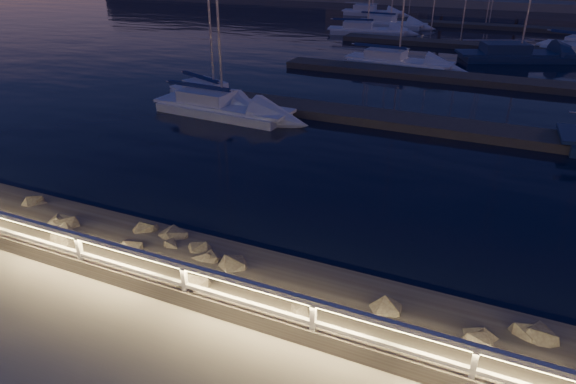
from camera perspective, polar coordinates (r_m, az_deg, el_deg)
name	(u,v)px	position (r m, az deg, el deg)	size (l,w,h in m)	color
ground	(268,328)	(11.01, -2.27, -14.89)	(400.00, 400.00, 0.00)	gray
harbor_water	(463,70)	(39.66, 18.83, 12.74)	(400.00, 440.00, 0.60)	black
guard_rail	(264,297)	(10.54, -2.69, -11.61)	(44.11, 0.12, 1.06)	white
riprap	(149,254)	(14.18, -15.16, -6.64)	(34.11, 3.28, 1.54)	#6B665C
floating_docks	(466,58)	(40.80, 19.18, 13.85)	(22.00, 36.00, 0.40)	#5B524C
sailboat_a	(213,96)	(28.29, -8.38, 10.55)	(6.48, 4.02, 10.80)	white
sailboat_b	(220,106)	(26.32, -7.61, 9.46)	(7.40, 2.63, 12.39)	white
sailboat_f	(396,61)	(37.46, 11.89, 14.08)	(7.52, 2.82, 12.53)	white
sailboat_j	(365,30)	(51.21, 8.60, 17.41)	(7.62, 3.56, 12.53)	white
sailboat_k	(517,54)	(42.32, 24.05, 13.82)	(9.12, 5.73, 15.07)	navy
sailboat_m	(371,12)	(65.23, 9.16, 19.18)	(7.10, 2.45, 11.98)	white
sailboat_n	(389,23)	(56.24, 11.13, 17.97)	(7.43, 3.00, 12.31)	white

